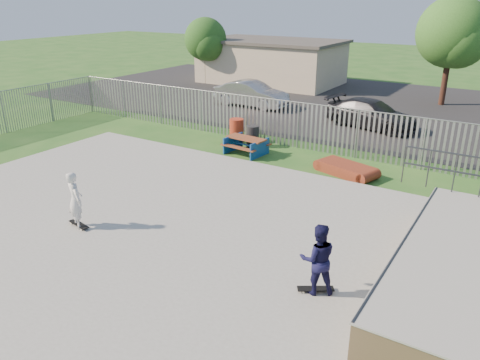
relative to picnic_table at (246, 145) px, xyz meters
The scene contains 17 objects.
ground 7.10m from the picnic_table, 86.45° to the right, with size 120.00×120.00×0.00m, color #25591E.
concrete_slab 7.10m from the picnic_table, 86.45° to the right, with size 15.00×12.00×0.15m, color gray.
fence 2.95m from the picnic_table, 60.02° to the right, with size 26.04×16.02×2.00m.
picnic_table is the anchor object (origin of this frame).
funbox 4.43m from the picnic_table, ahead, with size 2.19×1.53×0.40m.
trash_bin_red 1.82m from the picnic_table, 135.34° to the left, with size 0.63×0.63×1.06m, color #9F2D18.
trash_bin_grey 1.08m from the picnic_table, 106.27° to the left, with size 0.56×0.56×0.93m, color black.
parking_lot 11.93m from the picnic_table, 87.89° to the left, with size 40.00×18.00×0.02m, color black.
car_silver 9.07m from the picnic_table, 119.54° to the left, with size 1.59×4.55×1.50m, color #A5A4A9.
car_dark 7.60m from the picnic_table, 65.93° to the left, with size 1.92×4.73×1.37m, color black.
building 17.67m from the picnic_table, 115.41° to the left, with size 10.40×6.40×3.20m.
tree_left 17.70m from the picnic_table, 131.52° to the left, with size 3.12×3.12×4.81m.
tree_mid 15.88m from the picnic_table, 70.71° to the left, with size 4.08×4.08×6.30m.
skateboard_a 10.19m from the picnic_table, 49.86° to the right, with size 0.78×0.60×0.08m.
skateboard_b 8.47m from the picnic_table, 92.15° to the right, with size 0.82×0.35×0.08m.
skater_navy 10.21m from the picnic_table, 49.86° to the right, with size 0.79×0.61×1.62m, color #13123A.
skater_white 8.49m from the picnic_table, 92.15° to the right, with size 0.59×0.39×1.62m, color silver.
Camera 1 is at (9.34, -8.90, 6.16)m, focal length 35.00 mm.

